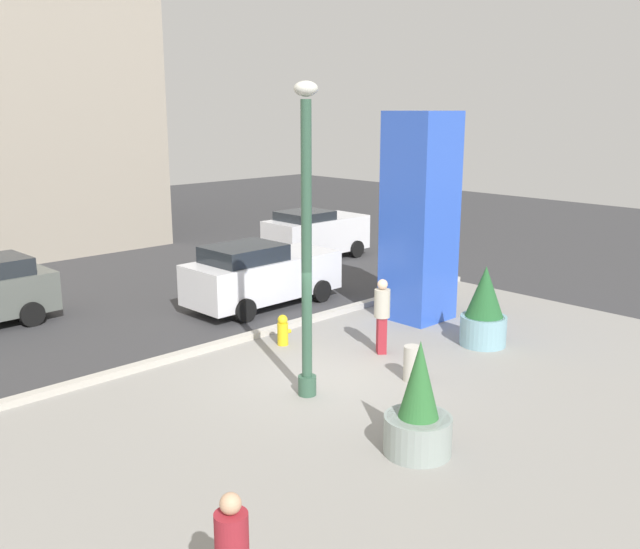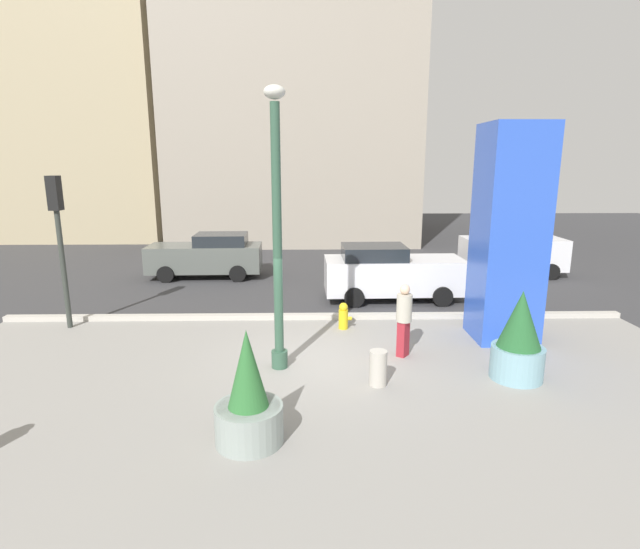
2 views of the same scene
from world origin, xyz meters
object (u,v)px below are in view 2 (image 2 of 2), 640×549
(potted_plant_by_pillar, at_px, (519,340))
(fire_hydrant, at_px, (343,316))
(lamp_post, at_px, (277,239))
(car_curb_west, at_px, (511,252))
(concrete_bollard, at_px, (378,368))
(car_passing_lane, at_px, (391,273))
(potted_plant_mid_plaza, at_px, (248,402))
(traffic_light_far_side, at_px, (59,226))
(pedestrian_by_curb, at_px, (404,317))
(art_pillar_blue, at_px, (509,235))
(car_far_lane, at_px, (207,256))

(potted_plant_by_pillar, bearing_deg, fire_hydrant, 136.52)
(lamp_post, distance_m, car_curb_west, 12.90)
(lamp_post, xyz_separation_m, fire_hydrant, (1.60, 2.59, -2.55))
(concrete_bollard, height_order, car_passing_lane, car_passing_lane)
(lamp_post, bearing_deg, car_passing_lane, 58.87)
(potted_plant_by_pillar, bearing_deg, car_passing_lane, 104.80)
(potted_plant_mid_plaza, bearing_deg, car_passing_lane, 66.74)
(concrete_bollard, relative_size, traffic_light_far_side, 0.18)
(car_curb_west, bearing_deg, car_passing_lane, -147.05)
(potted_plant_by_pillar, bearing_deg, pedestrian_by_curb, 149.47)
(lamp_post, distance_m, potted_plant_mid_plaza, 3.73)
(potted_plant_mid_plaza, xyz_separation_m, traffic_light_far_side, (-5.69, 5.87, 2.12))
(fire_hydrant, relative_size, car_curb_west, 0.19)
(art_pillar_blue, xyz_separation_m, car_curb_west, (3.19, 7.34, -1.77))
(car_far_lane, bearing_deg, car_curb_west, 0.48)
(art_pillar_blue, relative_size, car_curb_west, 1.37)
(lamp_post, height_order, fire_hydrant, lamp_post)
(car_curb_west, bearing_deg, traffic_light_far_side, -157.05)
(lamp_post, relative_size, potted_plant_by_pillar, 3.11)
(car_curb_west, bearing_deg, concrete_bollard, -123.88)
(concrete_bollard, bearing_deg, potted_plant_by_pillar, 5.09)
(concrete_bollard, relative_size, car_far_lane, 0.17)
(lamp_post, height_order, pedestrian_by_curb, lamp_post)
(traffic_light_far_side, height_order, car_far_lane, traffic_light_far_side)
(fire_hydrant, bearing_deg, car_far_lane, 127.79)
(potted_plant_mid_plaza, relative_size, car_curb_west, 0.49)
(potted_plant_by_pillar, xyz_separation_m, traffic_light_far_side, (-11.06, 3.54, 1.97))
(lamp_post, relative_size, pedestrian_by_curb, 3.42)
(fire_hydrant, distance_m, car_far_lane, 8.19)
(pedestrian_by_curb, bearing_deg, lamp_post, -168.10)
(car_far_lane, relative_size, car_passing_lane, 0.97)
(traffic_light_far_side, xyz_separation_m, car_passing_lane, (9.40, 2.75, -1.92))
(car_far_lane, bearing_deg, potted_plant_by_pillar, -49.00)
(pedestrian_by_curb, bearing_deg, potted_plant_by_pillar, -30.53)
(fire_hydrant, xyz_separation_m, traffic_light_far_side, (-7.61, 0.27, 2.47))
(potted_plant_mid_plaza, relative_size, fire_hydrant, 2.59)
(potted_plant_by_pillar, distance_m, car_passing_lane, 6.51)
(art_pillar_blue, distance_m, potted_plant_by_pillar, 3.17)
(concrete_bollard, xyz_separation_m, pedestrian_by_curb, (0.80, 1.55, 0.61))
(art_pillar_blue, xyz_separation_m, pedestrian_by_curb, (-2.80, -1.21, -1.74))
(traffic_light_far_side, relative_size, car_far_lane, 0.93)
(pedestrian_by_curb, bearing_deg, car_curb_west, 55.03)
(lamp_post, bearing_deg, car_far_lane, 110.62)
(lamp_post, relative_size, car_curb_west, 1.52)
(art_pillar_blue, bearing_deg, car_far_lane, 141.45)
(pedestrian_by_curb, bearing_deg, art_pillar_blue, 23.46)
(potted_plant_mid_plaza, distance_m, fire_hydrant, 5.93)
(traffic_light_far_side, distance_m, pedestrian_by_curb, 9.35)
(art_pillar_blue, height_order, fire_hydrant, art_pillar_blue)
(traffic_light_far_side, bearing_deg, potted_plant_by_pillar, -17.76)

